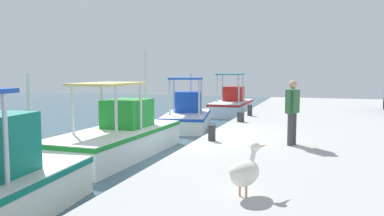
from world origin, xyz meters
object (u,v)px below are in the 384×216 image
(mooring_bollard_third, at_px, (250,110))
(fishing_boat_third, at_px, (119,136))
(fisherman_standing, at_px, (292,109))
(fishing_boat_fifth, at_px, (232,105))
(mooring_bollard_second, at_px, (241,117))
(pelican, at_px, (245,171))
(mooring_bollard_nearest, at_px, (212,133))
(fishing_boat_fourth, at_px, (187,116))

(mooring_bollard_third, bearing_deg, fishing_boat_third, 149.83)
(fisherman_standing, bearing_deg, fishing_boat_fifth, 18.40)
(mooring_bollard_third, bearing_deg, mooring_bollard_second, 180.00)
(pelican, height_order, mooring_bollard_nearest, pelican)
(mooring_bollard_nearest, relative_size, mooring_bollard_third, 0.94)
(fishing_boat_fourth, xyz_separation_m, mooring_bollard_second, (-2.91, -3.14, 0.39))
(mooring_bollard_nearest, bearing_deg, mooring_bollard_second, 0.00)
(fishing_boat_fifth, distance_m, mooring_bollard_third, 7.57)
(mooring_bollard_nearest, height_order, mooring_bollard_third, mooring_bollard_third)
(fishing_boat_fourth, relative_size, fisherman_standing, 2.86)
(fisherman_standing, distance_m, mooring_bollard_second, 4.78)
(fishing_boat_third, relative_size, mooring_bollard_third, 11.98)
(pelican, xyz_separation_m, mooring_bollard_nearest, (4.50, 1.74, -0.18))
(fisherman_standing, bearing_deg, pelican, 174.70)
(mooring_bollard_nearest, bearing_deg, fishing_boat_fifth, 9.75)
(fishing_boat_third, height_order, mooring_bollard_third, fishing_boat_third)
(fishing_boat_fourth, relative_size, mooring_bollard_third, 10.16)
(mooring_bollard_second, bearing_deg, mooring_bollard_nearest, 180.00)
(pelican, distance_m, fisherman_standing, 4.61)
(fishing_boat_third, xyz_separation_m, fishing_boat_fourth, (6.47, -0.16, -0.04))
(fishing_boat_fourth, relative_size, fishing_boat_fifth, 0.98)
(fishing_boat_fifth, height_order, mooring_bollard_nearest, fishing_boat_fifth)
(pelican, bearing_deg, fishing_boat_fourth, 22.70)
(pelican, xyz_separation_m, fisherman_standing, (4.56, -0.42, 0.54))
(pelican, bearing_deg, mooring_bollard_nearest, 21.14)
(fishing_boat_fifth, xyz_separation_m, mooring_bollard_second, (-9.30, -2.33, 0.36))
(mooring_bollard_nearest, bearing_deg, fisherman_standing, -88.43)
(mooring_bollard_second, xyz_separation_m, mooring_bollard_third, (2.11, 0.00, 0.05))
(fishing_boat_fifth, relative_size, mooring_bollard_third, 10.41)
(fishing_boat_fifth, relative_size, mooring_bollard_nearest, 11.09)
(fishing_boat_fifth, bearing_deg, pelican, -167.30)
(fishing_boat_fifth, xyz_separation_m, pelican, (-18.06, -4.07, 0.58))
(pelican, height_order, fisherman_standing, fisherman_standing)
(pelican, relative_size, mooring_bollard_second, 2.55)
(fishing_boat_third, relative_size, fishing_boat_fourth, 1.18)
(fishing_boat_third, distance_m, mooring_bollard_third, 6.58)
(fishing_boat_fourth, bearing_deg, mooring_bollard_third, -104.17)
(fishing_boat_fifth, height_order, fisherman_standing, fishing_boat_fifth)
(pelican, bearing_deg, fishing_boat_fifth, 12.70)
(mooring_bollard_second, bearing_deg, fisherman_standing, -152.77)
(fishing_boat_fourth, bearing_deg, mooring_bollard_second, -132.78)
(mooring_bollard_second, distance_m, mooring_bollard_third, 2.11)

